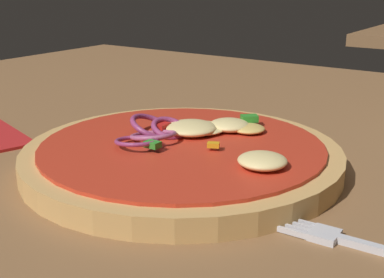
% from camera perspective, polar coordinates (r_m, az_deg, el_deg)
% --- Properties ---
extents(dining_table, '(1.30, 1.09, 0.03)m').
position_cam_1_polar(dining_table, '(0.49, 0.92, -3.91)').
color(dining_table, brown).
rests_on(dining_table, ground).
extents(pizza, '(0.28, 0.28, 0.04)m').
position_cam_1_polar(pizza, '(0.46, -1.24, -1.57)').
color(pizza, tan).
rests_on(pizza, dining_table).
extents(fork, '(0.16, 0.02, 0.01)m').
position_cam_1_polar(fork, '(0.35, 18.80, -11.18)').
color(fork, silver).
rests_on(fork, dining_table).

